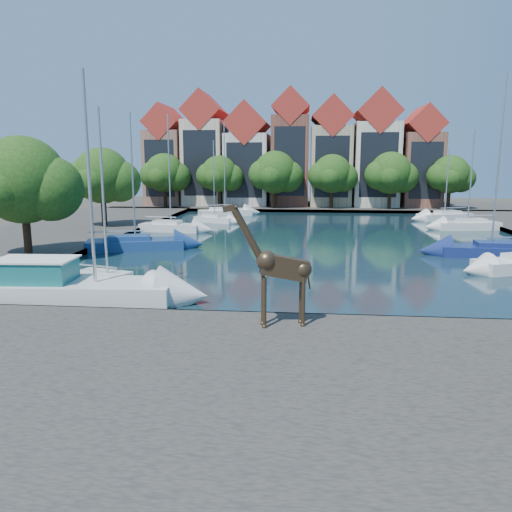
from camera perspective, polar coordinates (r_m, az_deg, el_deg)
The scene contains 30 objects.
ground at distance 21.97m, azimuth 9.78°, elevation -7.79°, with size 160.00×160.00×0.00m, color #38332B.
water_basin at distance 45.35m, azimuth 7.68°, elevation 1.88°, with size 38.00×50.00×0.08m, color black.
near_quay at distance 15.40m, azimuth 11.68°, elevation -15.13°, with size 50.00×14.00×0.50m, color #43403A.
far_quay at distance 77.10m, azimuth 6.88°, elevation 5.65°, with size 60.00×16.00×0.50m, color #43403A.
left_quay at distance 50.94m, azimuth -21.71°, elevation 2.42°, with size 14.00×52.00×0.50m, color #43403A.
townhouse_west_end at distance 79.69m, azimuth -10.08°, elevation 10.85°, with size 5.44×9.18×14.93m.
townhouse_west_mid at distance 78.31m, azimuth -5.78°, elevation 11.60°, with size 5.94×9.18×16.79m.
townhouse_west_inner at distance 77.29m, azimuth -0.95°, elevation 11.01°, with size 6.43×9.18×15.15m.
townhouse_center at distance 76.83m, azimuth 3.97°, elevation 11.74°, with size 5.44×9.18×16.93m.
townhouse_east_inner at distance 76.87m, azimuth 8.53°, elevation 11.18°, with size 5.94×9.18×15.79m.
townhouse_east_mid at distance 77.46m, azimuth 13.44°, elevation 11.28°, with size 6.43×9.18×16.65m.
townhouse_east_end at distance 78.57m, azimuth 18.18°, elevation 10.31°, with size 5.44×9.18×14.43m.
far_tree_far_west at distance 74.12m, azimuth -10.34°, elevation 9.18°, with size 7.28×5.60×7.68m.
far_tree_west at distance 72.35m, azimuth -4.16°, elevation 9.20°, with size 6.76×5.20×7.36m.
far_tree_mid_west at distance 71.43m, azimuth 2.27°, elevation 9.38°, with size 7.80×6.00×8.00m.
far_tree_mid_east at distance 71.41m, azimuth 8.76°, elevation 9.13°, with size 7.02×5.40×7.52m.
far_tree_east at distance 72.27m, azimuth 15.20°, elevation 8.99°, with size 7.54×5.80×7.84m.
far_tree_far_east at distance 74.00m, azimuth 21.37°, elevation 8.54°, with size 6.76×5.20×7.36m.
side_tree_left_near at distance 38.04m, azimuth -24.97°, elevation 7.57°, with size 7.80×6.00×8.20m.
side_tree_left_far at distance 52.84m, azimuth -17.08°, elevation 8.57°, with size 7.28×5.60×7.88m.
giraffe_statue at distance 19.44m, azimuth 2.51°, elevation -1.25°, with size 3.38×1.11×4.86m.
motorsailer at distance 26.28m, azimuth -20.95°, elevation -3.18°, with size 10.12×3.52×11.03m.
sailboat_left_a at distance 27.58m, azimuth -16.56°, elevation -2.88°, with size 7.12×4.23×9.54m.
sailboat_left_b at distance 40.62m, azimuth -13.61°, elevation 1.57°, with size 7.89×4.58×10.52m.
sailboat_left_c at distance 50.67m, azimuth -9.69°, elevation 3.48°, with size 6.33×2.92×11.40m.
sailboat_left_d at distance 57.54m, azimuth -4.76°, elevation 4.35°, with size 4.99×3.15×9.20m.
sailboat_left_e at distance 64.99m, azimuth -3.56°, elevation 5.16°, with size 7.06×4.85×11.65m.
sailboat_right_b at distance 40.45m, azimuth 25.30°, elevation 0.81°, with size 7.26×2.97×12.86m.
sailboat_right_c at distance 55.79m, azimuth 23.02°, elevation 3.44°, with size 6.57×3.21×10.05m.
sailboat_right_d at distance 64.03m, azimuth 20.75°, elevation 4.39°, with size 6.83×4.62×8.40m.
Camera 1 is at (-1.66, -20.79, 6.90)m, focal length 35.00 mm.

